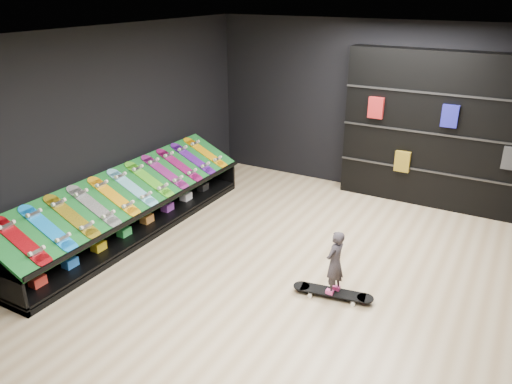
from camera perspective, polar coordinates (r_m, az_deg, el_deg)
The scene contains 21 objects.
floor at distance 6.63m, azimuth 2.97°, elevation -9.40°, with size 6.00×7.00×0.01m, color tan.
ceiling at distance 5.65m, azimuth 3.60°, elevation 17.35°, with size 6.00×7.00×0.01m, color white.
wall_back at distance 9.14m, azimuth 13.13°, elevation 9.29°, with size 6.00×0.02×3.00m, color black.
wall_front at distance 3.54m, azimuth -23.58°, elevation -14.30°, with size 6.00×0.02×3.00m, color black.
wall_left at distance 7.71m, azimuth -17.31°, elevation 6.43°, with size 0.02×7.00×3.00m, color black.
display_rack at distance 7.83m, azimuth -13.96°, elevation -2.74°, with size 0.90×4.50×0.50m, color black, non-canonical shape.
turf_ramp at distance 7.62m, azimuth -14.00°, elevation 0.31°, with size 1.00×4.50×0.04m, color #0D561B.
back_shelving at distance 8.76m, azimuth 20.53°, elevation 6.46°, with size 3.22×0.38×2.58m, color black.
floor_skateboard at distance 6.24m, azimuth 8.75°, elevation -11.52°, with size 0.98×0.22×0.09m, color black, non-canonical shape.
child at distance 6.08m, azimuth 8.91°, elevation -9.25°, with size 0.18×0.13×0.48m, color black.
display_board_0 at distance 6.49m, azimuth -25.28°, elevation -5.07°, with size 0.98×0.22×0.09m, color red, non-canonical shape.
display_board_1 at distance 6.68m, azimuth -22.71°, elevation -3.82°, with size 0.98×0.22×0.09m, color blue, non-canonical shape.
display_board_2 at distance 6.89m, azimuth -20.30°, elevation -2.64°, with size 0.98×0.22×0.09m, color yellow, non-canonical shape.
display_board_3 at distance 7.11m, azimuth -18.05°, elevation -1.53°, with size 0.98×0.22×0.09m, color black, non-canonical shape.
display_board_4 at distance 7.35m, azimuth -15.93°, elevation -0.49°, with size 0.98×0.22×0.09m, color orange, non-canonical shape.
display_board_5 at distance 7.60m, azimuth -13.95°, elevation 0.49°, with size 0.98×0.22×0.09m, color #0CB2E5, non-canonical shape.
display_board_6 at distance 7.86m, azimuth -12.10°, elevation 1.40°, with size 0.98×0.22×0.09m, color green, non-canonical shape.
display_board_7 at distance 8.13m, azimuth -10.37°, elevation 2.25°, with size 0.98×0.22×0.09m, color #2626BF, non-canonical shape.
display_board_8 at distance 8.40m, azimuth -8.74°, elevation 3.05°, with size 0.98×0.22×0.09m, color #E5198C, non-canonical shape.
display_board_9 at distance 8.69m, azimuth -7.22°, elevation 3.79°, with size 0.98×0.22×0.09m, color purple, non-canonical shape.
display_board_10 at distance 8.98m, azimuth -5.80°, elevation 4.48°, with size 0.98×0.22×0.09m, color yellow, non-canonical shape.
Camera 1 is at (2.45, -5.07, 3.51)m, focal length 35.00 mm.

